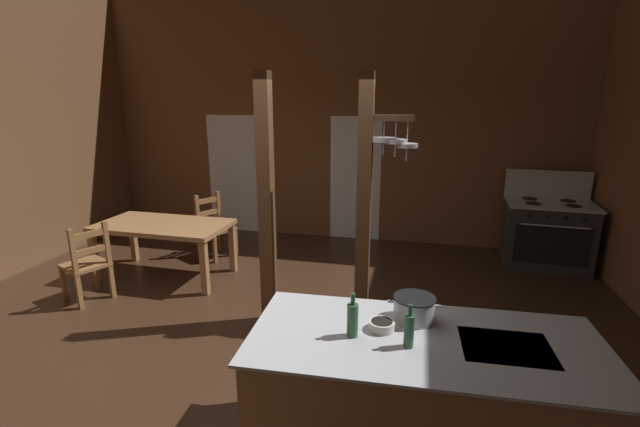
# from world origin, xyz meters

# --- Properties ---
(ground_plane) EXTENTS (8.55, 8.08, 0.10)m
(ground_plane) POSITION_xyz_m (0.00, 0.00, -0.05)
(ground_plane) COLOR #382316
(wall_back) EXTENTS (8.55, 0.14, 4.23)m
(wall_back) POSITION_xyz_m (0.00, 3.71, 2.11)
(wall_back) COLOR brown
(wall_back) RESTS_ON ground_plane
(glazed_door_back_left) EXTENTS (1.00, 0.01, 2.05)m
(glazed_door_back_left) POSITION_xyz_m (-1.74, 3.64, 1.02)
(glazed_door_back_left) COLOR white
(glazed_door_back_left) RESTS_ON ground_plane
(glazed_panel_back_right) EXTENTS (0.84, 0.01, 2.05)m
(glazed_panel_back_right) POSITION_xyz_m (0.39, 3.64, 1.02)
(glazed_panel_back_right) COLOR white
(glazed_panel_back_right) RESTS_ON ground_plane
(kitchen_island) EXTENTS (2.20, 1.05, 0.91)m
(kitchen_island) POSITION_xyz_m (1.51, -0.98, 0.45)
(kitchen_island) COLOR #9E7044
(kitchen_island) RESTS_ON ground_plane
(stove_range) EXTENTS (1.19, 0.88, 1.32)m
(stove_range) POSITION_xyz_m (3.23, 3.00, 0.48)
(stove_range) COLOR #2D2D2D
(stove_range) RESTS_ON ground_plane
(support_post_with_pot_rack) EXTENTS (0.58, 0.24, 2.58)m
(support_post_with_pot_rack) POSITION_xyz_m (0.93, 0.86, 1.39)
(support_post_with_pot_rack) COLOR brown
(support_post_with_pot_rack) RESTS_ON ground_plane
(support_post_center) EXTENTS (0.14, 0.14, 2.58)m
(support_post_center) POSITION_xyz_m (-0.06, 0.58, 1.29)
(support_post_center) COLOR brown
(support_post_center) RESTS_ON ground_plane
(dining_table) EXTENTS (1.72, 0.94, 0.74)m
(dining_table) POSITION_xyz_m (-1.82, 1.43, 0.65)
(dining_table) COLOR #9E7044
(dining_table) RESTS_ON ground_plane
(ladderback_chair_near_window) EXTENTS (0.59, 0.59, 0.95)m
(ladderback_chair_near_window) POSITION_xyz_m (-1.54, 2.31, 0.45)
(ladderback_chair_near_window) COLOR olive
(ladderback_chair_near_window) RESTS_ON ground_plane
(ladderback_chair_by_post) EXTENTS (0.58, 0.58, 0.95)m
(ladderback_chair_by_post) POSITION_xyz_m (-2.30, 0.58, 0.45)
(ladderback_chair_by_post) COLOR olive
(ladderback_chair_by_post) RESTS_ON ground_plane
(stockpot_on_counter) EXTENTS (0.35, 0.28, 0.16)m
(stockpot_on_counter) POSITION_xyz_m (1.44, -0.76, 0.99)
(stockpot_on_counter) COLOR #B7BABF
(stockpot_on_counter) RESTS_ON kitchen_island
(mixing_bowl_on_counter) EXTENTS (0.16, 0.16, 0.06)m
(mixing_bowl_on_counter) POSITION_xyz_m (1.25, -0.93, 0.93)
(mixing_bowl_on_counter) COLOR silver
(mixing_bowl_on_counter) RESTS_ON kitchen_island
(bottle_tall_on_counter) EXTENTS (0.07, 0.07, 0.29)m
(bottle_tall_on_counter) POSITION_xyz_m (1.08, -1.05, 1.02)
(bottle_tall_on_counter) COLOR #2D5638
(bottle_tall_on_counter) RESTS_ON kitchen_island
(bottle_short_on_counter) EXTENTS (0.06, 0.06, 0.27)m
(bottle_short_on_counter) POSITION_xyz_m (1.42, -1.09, 1.01)
(bottle_short_on_counter) COLOR #2D5638
(bottle_short_on_counter) RESTS_ON kitchen_island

